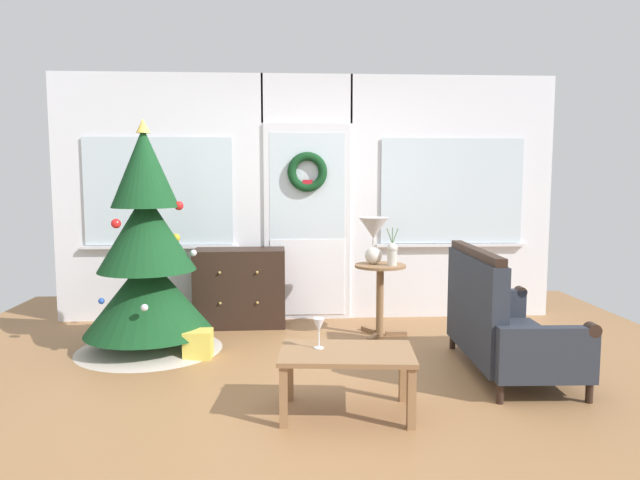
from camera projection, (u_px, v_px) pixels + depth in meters
ground_plane at (317, 387)px, 4.14m from camera, size 6.76×6.76×0.00m
back_wall_with_door at (307, 198)px, 6.07m from camera, size 5.20×0.19×2.55m
christmas_tree at (147, 264)px, 4.98m from camera, size 1.25×1.25×1.98m
dresser_cabinet at (240, 288)px, 5.84m from camera, size 0.91×0.46×0.78m
settee_sofa at (499, 324)px, 4.43m from camera, size 0.76×1.39×0.96m
side_table at (380, 285)px, 5.45m from camera, size 0.50×0.48×0.68m
table_lamp at (374, 234)px, 5.43m from camera, size 0.28×0.28×0.44m
flower_vase at (392, 253)px, 5.36m from camera, size 0.11×0.10×0.35m
coffee_table at (347, 360)px, 3.65m from camera, size 0.88×0.59×0.41m
wine_glass at (319, 327)px, 3.68m from camera, size 0.08×0.08×0.20m
gift_box at (198, 344)px, 4.81m from camera, size 0.23×0.21×0.23m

